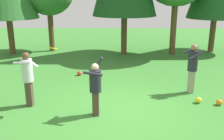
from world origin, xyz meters
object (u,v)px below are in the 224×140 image
object	(u,v)px
ball_yellow	(199,100)
frisbee	(53,48)
person_bystander	(193,64)
person_thrower	(95,85)
ball_orange	(219,102)
ball_red	(79,73)
person_catcher	(28,75)

from	to	relation	value
ball_yellow	frisbee	bearing A→B (deg)	-172.60
person_bystander	ball_yellow	size ratio (longest dim) A/B	8.87
person_thrower	frisbee	xyz separation A→B (m)	(-1.23, 0.31, 1.01)
ball_orange	ball_yellow	size ratio (longest dim) A/B	0.99
ball_orange	ball_yellow	world-z (taller)	ball_yellow
ball_yellow	ball_red	world-z (taller)	ball_yellow
person_bystander	ball_red	world-z (taller)	person_bystander
ball_red	person_bystander	bearing A→B (deg)	-24.45
person_bystander	frisbee	distance (m)	4.84
ball_orange	person_bystander	bearing A→B (deg)	119.39
person_thrower	person_bystander	distance (m)	3.76
ball_red	ball_orange	bearing A→B (deg)	-31.83
person_catcher	ball_yellow	bearing A→B (deg)	21.49
person_bystander	ball_yellow	bearing A→B (deg)	71.81
ball_yellow	ball_red	distance (m)	5.19
person_bystander	ball_red	bearing A→B (deg)	-43.11
ball_orange	frisbee	bearing A→B (deg)	-175.26
person_thrower	ball_yellow	bearing A→B (deg)	-150.41
ball_yellow	ball_red	xyz separation A→B (m)	(-4.31, 2.89, -0.00)
ball_orange	person_catcher	bearing A→B (deg)	-178.89
person_catcher	ball_yellow	xyz separation A→B (m)	(5.44, 0.28, -0.94)
ball_orange	ball_red	size ratio (longest dim) A/B	1.03
frisbee	person_catcher	bearing A→B (deg)	161.43
person_bystander	ball_orange	world-z (taller)	person_bystander
person_catcher	ball_red	world-z (taller)	person_catcher
person_thrower	ball_red	bearing A→B (deg)	-60.63
frisbee	ball_orange	size ratio (longest dim) A/B	1.85
frisbee	person_thrower	bearing A→B (deg)	-14.29
person_thrower	ball_yellow	size ratio (longest dim) A/B	8.65
frisbee	ball_orange	bearing A→B (deg)	4.74
person_catcher	person_bystander	bearing A→B (deg)	31.18
person_thrower	frisbee	bearing A→B (deg)	-0.00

